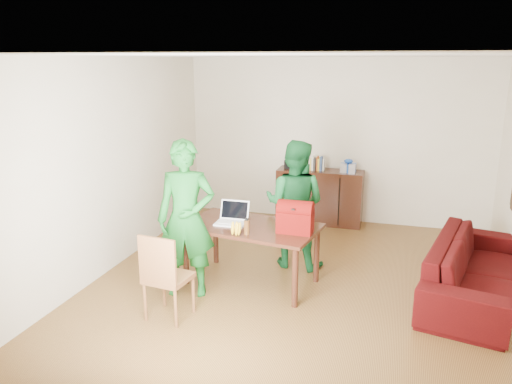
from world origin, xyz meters
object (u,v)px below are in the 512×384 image
(sofa, at_px, (475,269))
(red_bag, at_px, (295,220))
(person_far, at_px, (295,204))
(person_near, at_px, (186,219))
(bottle, at_px, (247,226))
(table, at_px, (251,232))
(laptop, at_px, (231,220))
(chair, at_px, (168,293))

(sofa, bearing_deg, red_bag, 115.99)
(person_far, bearing_deg, person_near, 55.93)
(bottle, xyz_separation_m, sofa, (2.52, 0.69, -0.50))
(table, bearing_deg, sofa, 17.43)
(person_near, height_order, sofa, person_near)
(person_near, height_order, laptop, person_near)
(person_near, xyz_separation_m, bottle, (0.67, 0.15, -0.07))
(table, distance_m, person_near, 0.83)
(laptop, bearing_deg, person_near, -131.44)
(person_near, distance_m, red_bag, 1.24)
(table, height_order, bottle, bottle)
(person_far, relative_size, bottle, 8.92)
(laptop, xyz_separation_m, sofa, (2.82, 0.40, -0.45))
(chair, relative_size, laptop, 2.61)
(chair, distance_m, person_near, 0.87)
(chair, height_order, bottle, chair)
(person_far, xyz_separation_m, red_bag, (0.17, -0.79, 0.05))
(laptop, height_order, bottle, laptop)
(chair, xyz_separation_m, bottle, (0.64, 0.75, 0.56))
(table, height_order, red_bag, red_bag)
(bottle, bearing_deg, person_near, -167.31)
(table, bearing_deg, person_near, -134.01)
(person_near, bearing_deg, red_bag, 2.87)
(chair, relative_size, sofa, 0.42)
(chair, bearing_deg, table, 67.79)
(chair, height_order, person_far, person_far)
(person_far, xyz_separation_m, bottle, (-0.34, -1.01, -0.01))
(laptop, height_order, sofa, laptop)
(person_near, height_order, bottle, person_near)
(bottle, distance_m, sofa, 2.66)
(chair, distance_m, sofa, 3.47)
(laptop, distance_m, sofa, 2.88)
(laptop, bearing_deg, table, 5.79)
(chair, bearing_deg, person_near, 100.33)
(red_bag, bearing_deg, bottle, -155.17)
(bottle, bearing_deg, laptop, 135.21)
(laptop, bearing_deg, bottle, -45.62)
(person_near, bearing_deg, chair, -101.27)
(table, distance_m, red_bag, 0.61)
(person_far, height_order, bottle, person_far)
(person_far, distance_m, laptop, 0.96)
(chair, bearing_deg, laptop, 78.61)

